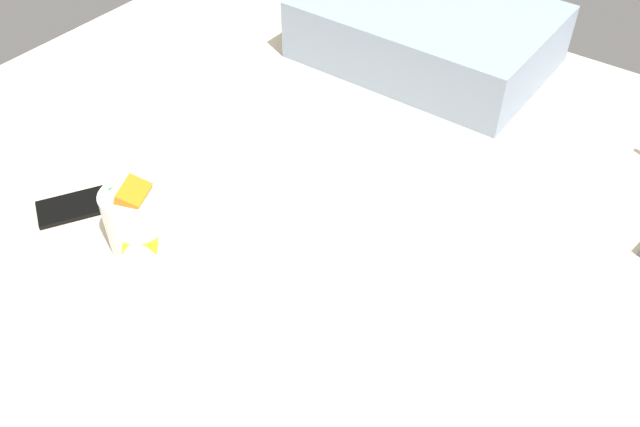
% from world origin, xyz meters
% --- Properties ---
extents(bed_mattress, '(1.80, 1.40, 0.18)m').
position_xyz_m(bed_mattress, '(0.00, 0.00, 0.09)').
color(bed_mattress, beige).
rests_on(bed_mattress, ground).
extents(snack_cup, '(0.10, 0.09, 0.14)m').
position_xyz_m(snack_cup, '(-0.24, -0.30, 0.24)').
color(snack_cup, silver).
rests_on(snack_cup, bed_mattress).
extents(cell_phone, '(0.13, 0.15, 0.01)m').
position_xyz_m(cell_phone, '(-0.39, -0.30, 0.18)').
color(cell_phone, black).
rests_on(cell_phone, bed_mattress).
extents(pillow, '(0.52, 0.36, 0.13)m').
position_xyz_m(pillow, '(-0.16, 0.48, 0.24)').
color(pillow, '#8C9EB7').
rests_on(pillow, bed_mattress).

